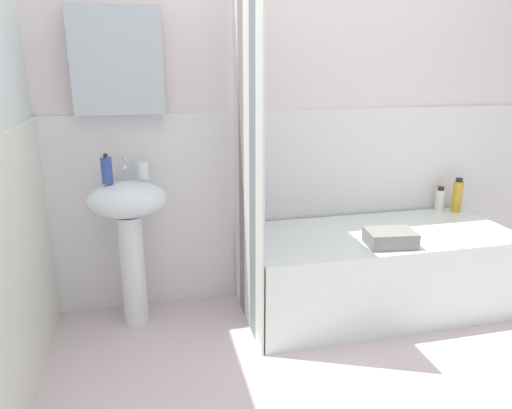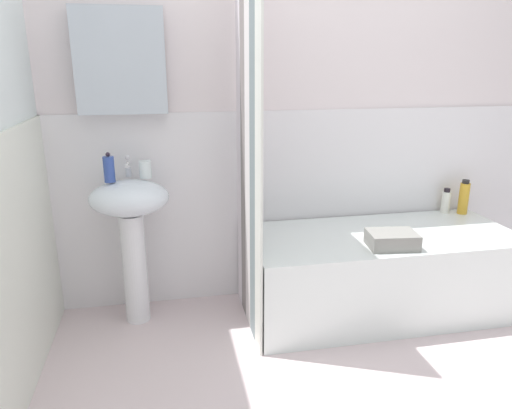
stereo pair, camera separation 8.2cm
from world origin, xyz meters
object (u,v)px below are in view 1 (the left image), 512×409
(toothbrush_cup, at_px, (143,170))
(towel_folded, at_px, (390,238))
(sink, at_px, (129,221))
(soap_dispenser, at_px, (107,170))
(body_wash_bottle, at_px, (457,196))
(bathtub, at_px, (377,270))
(lotion_bottle, at_px, (440,200))

(toothbrush_cup, height_order, towel_folded, toothbrush_cup)
(sink, height_order, soap_dispenser, soap_dispenser)
(body_wash_bottle, relative_size, towel_folded, 0.89)
(towel_folded, bearing_deg, bathtub, 76.84)
(soap_dispenser, height_order, toothbrush_cup, soap_dispenser)
(bathtub, relative_size, lotion_bottle, 9.42)
(sink, distance_m, body_wash_bottle, 2.16)
(lotion_bottle, height_order, towel_folded, lotion_bottle)
(soap_dispenser, relative_size, toothbrush_cup, 1.71)
(toothbrush_cup, xyz_separation_m, body_wash_bottle, (2.07, 0.04, -0.29))
(towel_folded, bearing_deg, sink, 165.16)
(soap_dispenser, bearing_deg, toothbrush_cup, 18.64)
(toothbrush_cup, xyz_separation_m, bathtub, (1.36, -0.22, -0.65))
(toothbrush_cup, bearing_deg, bathtub, -8.97)
(bathtub, height_order, towel_folded, towel_folded)
(bathtub, xyz_separation_m, towel_folded, (-0.05, -0.21, 0.29))
(body_wash_bottle, relative_size, lotion_bottle, 1.38)
(toothbrush_cup, bearing_deg, sink, -151.30)
(soap_dispenser, height_order, body_wash_bottle, soap_dispenser)
(soap_dispenser, relative_size, lotion_bottle, 0.96)
(sink, xyz_separation_m, toothbrush_cup, (0.10, 0.05, 0.28))
(sink, xyz_separation_m, bathtub, (1.46, -0.16, -0.38))
(sink, distance_m, soap_dispenser, 0.32)
(body_wash_bottle, height_order, towel_folded, body_wash_bottle)
(sink, distance_m, towel_folded, 1.46)
(soap_dispenser, distance_m, towel_folded, 1.59)
(body_wash_bottle, bearing_deg, towel_folded, -147.85)
(lotion_bottle, relative_size, towel_folded, 0.65)
(soap_dispenser, xyz_separation_m, body_wash_bottle, (2.25, 0.11, -0.32))
(toothbrush_cup, distance_m, bathtub, 1.53)
(bathtub, relative_size, body_wash_bottle, 6.85)
(toothbrush_cup, xyz_separation_m, lotion_bottle, (1.96, 0.08, -0.33))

